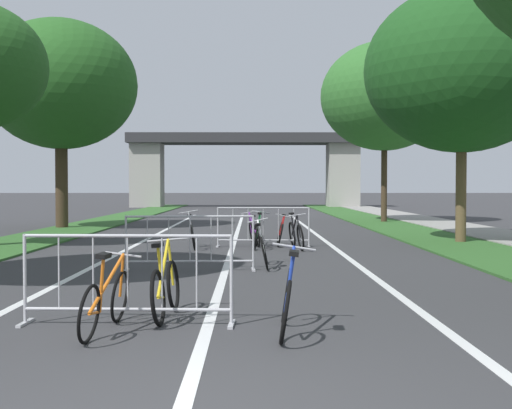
% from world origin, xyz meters
% --- Properties ---
extents(grass_verge_left, '(2.37, 55.51, 0.05)m').
position_xyz_m(grass_verge_left, '(-6.00, 22.71, 0.03)').
color(grass_verge_left, '#2D5B26').
rests_on(grass_verge_left, ground).
extents(grass_verge_right, '(2.37, 55.51, 0.05)m').
position_xyz_m(grass_verge_right, '(6.00, 22.71, 0.03)').
color(grass_verge_right, '#2D5B26').
rests_on(grass_verge_right, ground).
extents(sidewalk_path_right, '(2.35, 55.51, 0.08)m').
position_xyz_m(sidewalk_path_right, '(8.36, 22.71, 0.04)').
color(sidewalk_path_right, gray).
rests_on(sidewalk_path_right, ground).
extents(lane_stripe_center, '(0.14, 32.11, 0.01)m').
position_xyz_m(lane_stripe_center, '(0.00, 16.06, 0.00)').
color(lane_stripe_center, silver).
rests_on(lane_stripe_center, ground).
extents(lane_stripe_right_lane, '(0.14, 32.11, 0.01)m').
position_xyz_m(lane_stripe_right_lane, '(2.65, 16.06, 0.00)').
color(lane_stripe_right_lane, silver).
rests_on(lane_stripe_right_lane, ground).
extents(lane_stripe_left_lane, '(0.14, 32.11, 0.01)m').
position_xyz_m(lane_stripe_left_lane, '(-2.65, 16.06, 0.00)').
color(lane_stripe_left_lane, silver).
rests_on(lane_stripe_left_lane, ground).
extents(overpass_bridge, '(17.69, 3.41, 5.58)m').
position_xyz_m(overpass_bridge, '(0.00, 45.87, 3.68)').
color(overpass_bridge, '#2D2D30').
rests_on(overpass_bridge, ground).
extents(tree_left_oak_mid, '(5.71, 5.71, 7.85)m').
position_xyz_m(tree_left_oak_mid, '(-6.67, 20.54, 5.41)').
color(tree_left_oak_mid, '#3D2D1E').
rests_on(tree_left_oak_mid, ground).
extents(tree_right_pine_near, '(5.42, 5.42, 7.15)m').
position_xyz_m(tree_right_pine_near, '(6.36, 14.05, 4.84)').
color(tree_right_pine_near, brown).
rests_on(tree_right_pine_near, ground).
extents(tree_right_oak_near, '(5.59, 5.59, 7.91)m').
position_xyz_m(tree_right_oak_near, '(6.32, 24.45, 5.53)').
color(tree_right_oak_near, '#3D2D1E').
rests_on(tree_right_oak_near, ground).
extents(crowd_barrier_nearest, '(2.47, 0.54, 1.05)m').
position_xyz_m(crowd_barrier_nearest, '(-0.93, 3.30, 0.52)').
color(crowd_barrier_nearest, '#ADADB2').
rests_on(crowd_barrier_nearest, ground).
extents(crowd_barrier_second, '(2.48, 0.57, 1.05)m').
position_xyz_m(crowd_barrier_second, '(-0.67, 8.13, 0.52)').
color(crowd_barrier_second, '#ADADB2').
rests_on(crowd_barrier_second, ground).
extents(crowd_barrier_third, '(2.48, 0.56, 1.05)m').
position_xyz_m(crowd_barrier_third, '(0.81, 12.97, 0.52)').
color(crowd_barrier_third, '#ADADB2').
rests_on(crowd_barrier_third, ground).
extents(bicycle_yellow_0, '(0.54, 1.61, 0.96)m').
position_xyz_m(bicycle_yellow_0, '(-0.54, 3.70, 0.37)').
color(bicycle_yellow_0, black).
rests_on(bicycle_yellow_0, ground).
extents(bicycle_purple_1, '(0.54, 1.61, 0.92)m').
position_xyz_m(bicycle_purple_1, '(0.57, 13.37, 0.34)').
color(bicycle_purple_1, black).
rests_on(bicycle_purple_1, ground).
extents(bicycle_green_2, '(0.49, 1.68, 0.96)m').
position_xyz_m(bicycle_green_2, '(0.65, 12.61, 0.36)').
color(bicycle_green_2, black).
rests_on(bicycle_green_2, ground).
extents(bicycle_black_3, '(0.44, 1.76, 0.93)m').
position_xyz_m(bicycle_black_3, '(1.63, 12.38, 0.37)').
color(bicycle_black_3, black).
rests_on(bicycle_black_3, ground).
extents(bicycle_white_4, '(0.43, 1.75, 0.95)m').
position_xyz_m(bicycle_white_4, '(0.73, 8.67, 0.38)').
color(bicycle_white_4, black).
rests_on(bicycle_white_4, ground).
extents(bicycle_silver_5, '(0.48, 1.70, 1.01)m').
position_xyz_m(bicycle_silver_5, '(-1.02, 12.60, 0.37)').
color(bicycle_silver_5, black).
rests_on(bicycle_silver_5, ground).
extents(bicycle_orange_6, '(0.45, 1.68, 0.90)m').
position_xyz_m(bicycle_orange_6, '(-1.09, 2.89, 0.36)').
color(bicycle_orange_6, black).
rests_on(bicycle_orange_6, ground).
extents(bicycle_blue_7, '(0.50, 1.70, 0.95)m').
position_xyz_m(bicycle_blue_7, '(0.88, 2.85, 0.37)').
color(bicycle_blue_7, black).
rests_on(bicycle_blue_7, ground).
extents(bicycle_red_8, '(0.48, 1.58, 0.88)m').
position_xyz_m(bicycle_red_8, '(1.28, 13.40, 0.35)').
color(bicycle_red_8, black).
rests_on(bicycle_red_8, ground).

